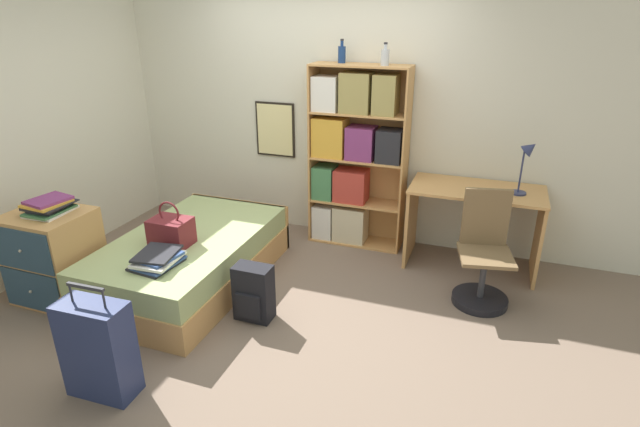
{
  "coord_description": "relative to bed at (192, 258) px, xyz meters",
  "views": [
    {
      "loc": [
        1.65,
        -3.27,
        2.28
      ],
      "look_at": [
        0.4,
        0.18,
        0.75
      ],
      "focal_mm": 28.0,
      "sensor_mm": 36.0,
      "label": 1
    }
  ],
  "objects": [
    {
      "name": "dresser",
      "position": [
        -0.91,
        -0.6,
        0.15
      ],
      "size": [
        0.62,
        0.56,
        0.76
      ],
      "color": "tan",
      "rests_on": "ground_plane"
    },
    {
      "name": "backpack",
      "position": [
        0.78,
        -0.34,
        -0.0
      ],
      "size": [
        0.29,
        0.2,
        0.45
      ],
      "color": "black",
      "rests_on": "ground_plane"
    },
    {
      "name": "wall_left",
      "position": [
        -1.48,
        -0.02,
        1.08
      ],
      "size": [
        0.06,
        10.0,
        2.6
      ],
      "color": "beige",
      "rests_on": "ground_plane"
    },
    {
      "name": "wall_back",
      "position": [
        0.75,
        1.49,
        1.07
      ],
      "size": [
        10.0,
        0.09,
        2.6
      ],
      "color": "beige",
      "rests_on": "ground_plane"
    },
    {
      "name": "ground_plane",
      "position": [
        0.75,
        -0.02,
        -0.22
      ],
      "size": [
        14.0,
        14.0,
        0.0
      ],
      "primitive_type": "plane",
      "color": "#756051"
    },
    {
      "name": "suitcase",
      "position": [
        0.26,
        -1.39,
        0.1
      ],
      "size": [
        0.44,
        0.24,
        0.78
      ],
      "color": "navy",
      "rests_on": "ground_plane"
    },
    {
      "name": "bed",
      "position": [
        0.0,
        0.0,
        0.0
      ],
      "size": [
        1.09,
        1.85,
        0.45
      ],
      "color": "tan",
      "rests_on": "ground_plane"
    },
    {
      "name": "bottle_brown",
      "position": [
        1.37,
        1.24,
        1.64
      ],
      "size": [
        0.07,
        0.07,
        0.2
      ],
      "color": "#B7BCC1",
      "rests_on": "bookcase"
    },
    {
      "name": "desk",
      "position": [
        2.3,
        1.14,
        0.31
      ],
      "size": [
        1.17,
        0.6,
        0.78
      ],
      "color": "tan",
      "rests_on": "ground_plane"
    },
    {
      "name": "desk_chair",
      "position": [
        2.43,
        0.55,
        0.08
      ],
      "size": [
        0.49,
        0.49,
        0.94
      ],
      "color": "black",
      "rests_on": "ground_plane"
    },
    {
      "name": "magazine_pile_on_dresser",
      "position": [
        -0.87,
        -0.58,
        0.59
      ],
      "size": [
        0.32,
        0.35,
        0.12
      ],
      "color": "silver",
      "rests_on": "dresser"
    },
    {
      "name": "bookcase",
      "position": [
        1.07,
        1.28,
        0.7
      ],
      "size": [
        0.95,
        0.32,
        1.79
      ],
      "color": "tan",
      "rests_on": "ground_plane"
    },
    {
      "name": "bottle_green",
      "position": [
        0.94,
        1.33,
        1.65
      ],
      "size": [
        0.07,
        0.07,
        0.21
      ],
      "color": "navy",
      "rests_on": "bookcase"
    },
    {
      "name": "desk_lamp",
      "position": [
        2.66,
        1.12,
        0.88
      ],
      "size": [
        0.19,
        0.14,
        0.49
      ],
      "color": "navy",
      "rests_on": "desk"
    },
    {
      "name": "handbag",
      "position": [
        -0.02,
        -0.21,
        0.35
      ],
      "size": [
        0.32,
        0.24,
        0.38
      ],
      "color": "maroon",
      "rests_on": "bed"
    },
    {
      "name": "book_stack_on_bed",
      "position": [
        0.09,
        -0.55,
        0.28
      ],
      "size": [
        0.33,
        0.4,
        0.1
      ],
      "color": "#232328",
      "rests_on": "bed"
    }
  ]
}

